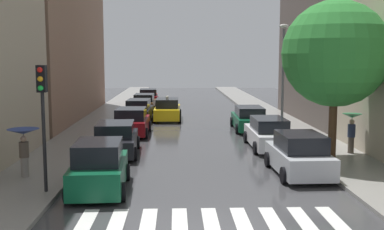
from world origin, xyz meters
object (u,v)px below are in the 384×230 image
Objects in this scene: parked_car_left_fifth at (144,103)px; parked_car_left_nearest at (99,168)px; parked_car_left_third at (131,122)px; parked_car_left_sixth at (148,97)px; parked_car_left_second at (116,139)px; parked_car_right_third at (249,119)px; lamp_post_right at (283,70)px; street_tree_right at (335,54)px; pedestrian_by_kerb at (352,125)px; traffic_light_left_corner at (42,100)px; parked_car_right_nearest at (299,155)px; parked_car_right_second at (268,134)px; parked_car_left_fourth at (139,111)px; pedestrian_near_tree at (24,140)px; taxi_midroad at (167,110)px.

parked_car_left_nearest is at bearing -178.53° from parked_car_left_fifth.
parked_car_left_third reaches higher than parked_car_left_sixth.
parked_car_right_third is at bearing -47.86° from parked_car_left_second.
parked_car_right_third is at bearing 142.08° from lamp_post_right.
parked_car_left_second is 0.64× the size of street_tree_right.
traffic_light_left_corner reaches higher than pedestrian_by_kerb.
parked_car_right_third is (7.43, 1.68, -0.05)m from parked_car_left_third.
parked_car_right_nearest reaches higher than parked_car_right_second.
parked_car_left_fourth is (0.19, 11.79, 0.02)m from parked_car_left_second.
parked_car_left_fourth is at bearing 102.36° from pedestrian_by_kerb.
parked_car_right_second is at bearing -9.27° from pedestrian_near_tree.
parked_car_left_nearest is at bearing 179.69° from parked_car_left_second.
parked_car_left_fifth is 2.26× the size of pedestrian_by_kerb.
lamp_post_right is (9.29, -12.13, 3.22)m from parked_car_left_fifth.
parked_car_left_second is 2.38× the size of pedestrian_by_kerb.
parked_car_left_fourth is (-0.02, 6.01, -0.01)m from parked_car_left_third.
parked_car_left_sixth is (0.14, 24.60, -0.03)m from parked_car_left_second.
lamp_post_right reaches higher than parked_car_left_nearest.
parked_car_left_fourth is at bearing 148.22° from lamp_post_right.
parked_car_left_third reaches higher than parked_car_left_second.
street_tree_right reaches higher than parked_car_left_nearest.
parked_car_left_second is 10.90m from street_tree_right.
traffic_light_left_corner is (-3.80, -19.29, 2.52)m from taxi_midroad.
lamp_post_right reaches higher than parked_car_right_nearest.
parked_car_left_nearest is 11.32m from street_tree_right.
parked_car_left_third is 0.89× the size of parked_car_right_second.
parked_car_left_nearest is 0.91× the size of parked_car_left_second.
pedestrian_by_kerb reaches higher than parked_car_left_fourth.
parked_car_left_nearest is 0.85× the size of parked_car_right_third.
taxi_midroad is 2.43× the size of pedestrian_by_kerb.
parked_car_left_second is 2.42× the size of pedestrian_near_tree.
parked_car_right_third is 8.93m from pedestrian_by_kerb.
parked_car_right_nearest is at bearing -36.20° from pedestrian_near_tree.
pedestrian_near_tree is at bearing 171.29° from parked_car_left_sixth.
parked_car_right_second is at bearing -110.77° from lamp_post_right.
parked_car_left_third is at bearing 36.11° from parked_car_right_nearest.
parked_car_right_second is 12.21m from pedestrian_near_tree.
parked_car_left_fifth reaches higher than parked_car_left_sixth.
parked_car_left_nearest is at bearing -156.41° from street_tree_right.
parked_car_left_third is 7.62m from parked_car_right_third.
traffic_light_left_corner reaches higher than parked_car_right_third.
parked_car_left_nearest is at bearing 177.37° from pedestrian_by_kerb.
parked_car_left_third is at bearing 103.54° from parked_car_right_third.
parked_car_left_fifth is 5.99m from taxi_midroad.
parked_car_left_fourth is 8.61m from parked_car_right_third.
parked_car_left_fourth is 0.69× the size of lamp_post_right.
parked_car_left_fifth is (-0.04, 12.39, -0.05)m from parked_car_left_third.
pedestrian_by_kerb is at bearing -119.51° from parked_car_left_third.
traffic_light_left_corner is at bearing 147.88° from parked_car_right_third.
pedestrian_by_kerb is at bearing -74.80° from lamp_post_right.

